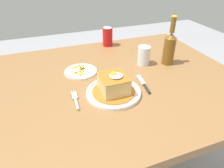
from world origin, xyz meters
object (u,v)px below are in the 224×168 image
side_plate_fries (81,71)px  knife (145,86)px  fork (76,101)px  soda_can (108,37)px  main_plate (114,92)px  beer_bottle_amber (169,47)px  drinking_glass (144,57)px

side_plate_fries → knife: bearing=-44.4°
fork → knife: 0.33m
soda_can → main_plate: bearing=-106.7°
main_plate → soda_can: soda_can is taller
side_plate_fries → fork: bearing=-107.1°
soda_can → beer_bottle_amber: bearing=-58.5°
main_plate → drinking_glass: bearing=39.6°
knife → beer_bottle_amber: size_ratio=0.62×
soda_can → side_plate_fries: 0.40m
soda_can → drinking_glass: size_ratio=1.18×
knife → soda_can: size_ratio=1.34×
drinking_glass → side_plate_fries: (-0.35, 0.03, -0.04)m
knife → drinking_glass: size_ratio=1.58×
soda_can → side_plate_fries: (-0.26, -0.31, -0.06)m
main_plate → drinking_glass: 0.34m
fork → beer_bottle_amber: 0.60m
drinking_glass → side_plate_fries: drinking_glass is taller
side_plate_fries → soda_can: bearing=49.7°
knife → soda_can: 0.55m
soda_can → side_plate_fries: size_ratio=0.73×
beer_bottle_amber → drinking_glass: beer_bottle_amber is taller
beer_bottle_amber → drinking_glass: (-0.13, 0.04, -0.05)m
knife → beer_bottle_amber: 0.31m
soda_can → drinking_glass: (0.10, -0.34, -0.02)m
fork → soda_can: soda_can is taller
main_plate → fork: size_ratio=1.73×
fork → beer_bottle_amber: size_ratio=0.53×
fork → drinking_glass: 0.49m
main_plate → beer_bottle_amber: (0.39, 0.18, 0.09)m
beer_bottle_amber → side_plate_fries: 0.50m
knife → main_plate: bearing=179.9°
drinking_glass → knife: bearing=-115.4°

